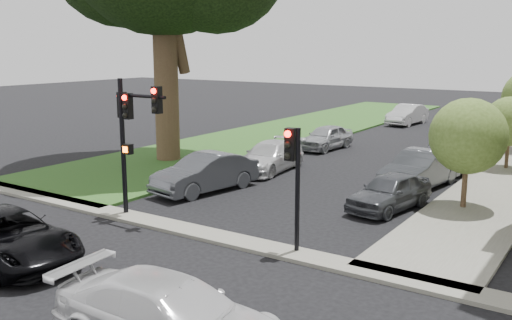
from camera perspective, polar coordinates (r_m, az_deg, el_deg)
The scene contains 18 objects.
ground at distance 17.26m, azimuth -9.33°, elevation -9.27°, with size 140.00×140.00×0.00m, color black.
grass_strip at distance 41.45m, azimuth 4.15°, elevation 3.02°, with size 8.00×44.00×0.12m, color #355E20.
sidewalk_cross at distance 18.66m, azimuth -5.14°, elevation -7.37°, with size 60.00×1.00×0.12m, color slate.
small_tree_a at distance 22.24m, azimuth 20.44°, elevation 2.24°, with size 2.80×2.80×4.19m.
small_tree_b at distance 30.39m, azimuth 24.05°, elevation 3.53°, with size 2.43×2.43×3.64m.
traffic_signal_main at distance 20.33m, azimuth -12.45°, elevation 3.65°, with size 2.40×0.62×4.93m.
traffic_signal_secondary at distance 16.40m, azimuth 3.80°, elevation -0.67°, with size 0.49×0.39×3.76m.
car_cross_near at distance 17.71m, azimuth -23.63°, elevation -7.05°, with size 2.42×5.26×1.46m, color black.
car_cross_far at distance 11.82m, azimuth -8.52°, elevation -15.31°, with size 2.11×5.19×1.51m, color silver.
car_parked_0 at distance 21.86m, azimuth 13.21°, elevation -3.09°, with size 1.65×4.09×1.39m, color #3F4247.
car_parked_1 at distance 25.59m, azimuth 16.10°, elevation -0.90°, with size 1.70×4.88×1.61m, color #3F4247.
car_parked_2 at distance 30.11m, azimuth 18.54°, elevation 0.56°, with size 2.34×5.08×1.41m, color #3F4247.
car_parked_3 at distance 36.97m, azimuth 21.82°, elevation 2.36°, with size 1.85×4.59×1.56m, color maroon.
car_parked_4 at distance 41.45m, azimuth 23.16°, elevation 3.03°, with size 1.96×4.82×1.40m, color silver.
car_parked_5 at distance 24.01m, azimuth -5.09°, elevation -1.30°, with size 1.69×4.84×1.59m, color #3F4247.
car_parked_6 at distance 27.87m, azimuth 1.34°, elevation 0.34°, with size 2.00×4.92×1.43m, color silver.
car_parked_7 at distance 34.04m, azimuth 7.01°, elevation 2.28°, with size 1.70×4.23×1.44m, color #999BA0.
car_parked_9 at distance 46.15m, azimuth 14.88°, elevation 4.42°, with size 1.64×4.71×1.55m, color silver.
Camera 1 is at (11.10, -11.75, 6.03)m, focal length 40.00 mm.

